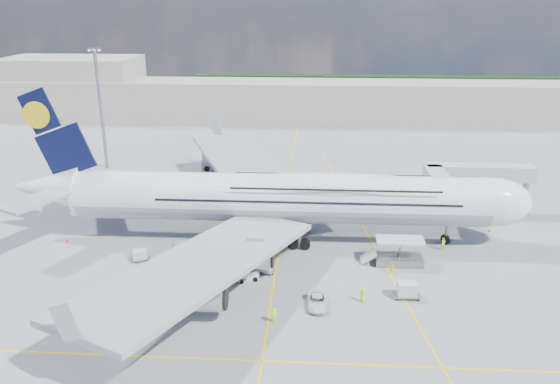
# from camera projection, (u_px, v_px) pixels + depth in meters

# --- Properties ---
(ground) EXTENTS (300.00, 300.00, 0.00)m
(ground) POSITION_uv_depth(u_px,v_px,m) (276.00, 269.00, 74.43)
(ground) COLOR gray
(ground) RESTS_ON ground
(taxi_line_main) EXTENTS (0.25, 220.00, 0.01)m
(taxi_line_main) POSITION_uv_depth(u_px,v_px,m) (276.00, 269.00, 74.43)
(taxi_line_main) COLOR yellow
(taxi_line_main) RESTS_ON ground
(taxi_line_cross) EXTENTS (120.00, 0.25, 0.01)m
(taxi_line_cross) POSITION_uv_depth(u_px,v_px,m) (262.00, 361.00, 55.62)
(taxi_line_cross) COLOR yellow
(taxi_line_cross) RESTS_ON ground
(taxi_line_diag) EXTENTS (14.16, 99.06, 0.01)m
(taxi_line_diag) POSITION_uv_depth(u_px,v_px,m) (372.00, 241.00, 83.02)
(taxi_line_diag) COLOR yellow
(taxi_line_diag) RESTS_ON ground
(airliner) EXTENTS (77.26, 79.15, 23.71)m
(airliner) POSITION_uv_depth(u_px,v_px,m) (282.00, 197.00, 81.52)
(airliner) COLOR white
(airliner) RESTS_ON ground
(jet_bridge) EXTENTS (18.80, 12.10, 8.50)m
(jet_bridge) POSITION_uv_depth(u_px,v_px,m) (464.00, 178.00, 90.09)
(jet_bridge) COLOR #B7B7BC
(jet_bridge) RESTS_ON ground
(cargo_loader) EXTENTS (8.53, 3.20, 3.67)m
(cargo_loader) POSITION_uv_depth(u_px,v_px,m) (398.00, 255.00, 75.75)
(cargo_loader) COLOR silver
(cargo_loader) RESTS_ON ground
(light_mast) EXTENTS (3.00, 0.70, 25.50)m
(light_mast) POSITION_uv_depth(u_px,v_px,m) (101.00, 108.00, 114.66)
(light_mast) COLOR gray
(light_mast) RESTS_ON ground
(terminal) EXTENTS (180.00, 16.00, 12.00)m
(terminal) POSITION_uv_depth(u_px,v_px,m) (298.00, 102.00, 161.77)
(terminal) COLOR #B2AD9E
(terminal) RESTS_ON ground
(hangar) EXTENTS (40.00, 22.00, 18.00)m
(hangar) POSITION_uv_depth(u_px,v_px,m) (74.00, 87.00, 169.54)
(hangar) COLOR #B2AD9E
(hangar) RESTS_ON ground
(tree_line) EXTENTS (160.00, 6.00, 8.00)m
(tree_line) POSITION_uv_depth(u_px,v_px,m) (409.00, 87.00, 202.44)
(tree_line) COLOR #193814
(tree_line) RESTS_ON ground
(dolly_row_a) EXTENTS (2.86, 1.78, 0.39)m
(dolly_row_a) POSITION_uv_depth(u_px,v_px,m) (180.00, 270.00, 73.62)
(dolly_row_a) COLOR gray
(dolly_row_a) RESTS_ON ground
(dolly_row_b) EXTENTS (2.73, 1.72, 0.38)m
(dolly_row_b) POSITION_uv_depth(u_px,v_px,m) (178.00, 274.00, 72.68)
(dolly_row_b) COLOR gray
(dolly_row_b) RESTS_ON ground
(dolly_row_c) EXTENTS (3.75, 2.81, 0.49)m
(dolly_row_c) POSITION_uv_depth(u_px,v_px,m) (232.00, 278.00, 71.26)
(dolly_row_c) COLOR gray
(dolly_row_c) RESTS_ON ground
(dolly_back) EXTENTS (2.91, 2.15, 1.65)m
(dolly_back) POSITION_uv_depth(u_px,v_px,m) (140.00, 255.00, 76.60)
(dolly_back) COLOR gray
(dolly_back) RESTS_ON ground
(dolly_nose_far) EXTENTS (3.31, 1.84, 2.06)m
(dolly_nose_far) POSITION_uv_depth(u_px,v_px,m) (407.00, 290.00, 67.01)
(dolly_nose_far) COLOR gray
(dolly_nose_far) RESTS_ON ground
(dolly_nose_near) EXTENTS (2.91, 2.14, 1.65)m
(dolly_nose_near) POSITION_uv_depth(u_px,v_px,m) (265.00, 267.00, 73.24)
(dolly_nose_near) COLOR gray
(dolly_nose_near) RESTS_ON ground
(baggage_tug) EXTENTS (2.97, 1.83, 1.73)m
(baggage_tug) POSITION_uv_depth(u_px,v_px,m) (248.00, 274.00, 71.50)
(baggage_tug) COLOR silver
(baggage_tug) RESTS_ON ground
(catering_truck_inner) EXTENTS (6.71, 3.41, 3.83)m
(catering_truck_inner) POSITION_uv_depth(u_px,v_px,m) (197.00, 204.00, 93.03)
(catering_truck_inner) COLOR gray
(catering_truck_inner) RESTS_ON ground
(catering_truck_outer) EXTENTS (7.52, 2.97, 4.49)m
(catering_truck_outer) POSITION_uv_depth(u_px,v_px,m) (219.00, 161.00, 117.01)
(catering_truck_outer) COLOR gray
(catering_truck_outer) RESTS_ON ground
(service_van) EXTENTS (2.43, 4.90, 1.34)m
(service_van) POSITION_uv_depth(u_px,v_px,m) (317.00, 302.00, 65.25)
(service_van) COLOR silver
(service_van) RESTS_ON ground
(crew_nose) EXTENTS (0.85, 0.76, 1.96)m
(crew_nose) POSITION_uv_depth(u_px,v_px,m) (443.00, 244.00, 79.94)
(crew_nose) COLOR #B6FF1A
(crew_nose) RESTS_ON ground
(crew_loader) EXTENTS (1.05, 1.02, 1.71)m
(crew_loader) POSITION_uv_depth(u_px,v_px,m) (392.00, 268.00, 73.04)
(crew_loader) COLOR #DFF91A
(crew_loader) RESTS_ON ground
(crew_wing) EXTENTS (0.83, 1.14, 1.80)m
(crew_wing) POSITION_uv_depth(u_px,v_px,m) (173.00, 249.00, 78.27)
(crew_wing) COLOR #ABFB1A
(crew_wing) RESTS_ON ground
(crew_van) EXTENTS (0.98, 1.09, 1.86)m
(crew_van) POSITION_uv_depth(u_px,v_px,m) (362.00, 295.00, 66.21)
(crew_van) COLOR #B2FF1A
(crew_van) RESTS_ON ground
(crew_tug) EXTENTS (1.34, 1.07, 1.81)m
(crew_tug) POSITION_uv_depth(u_px,v_px,m) (274.00, 315.00, 61.96)
(crew_tug) COLOR #D1FC1A
(crew_tug) RESTS_ON ground
(cone_nose) EXTENTS (0.39, 0.39, 0.50)m
(cone_nose) POSITION_uv_depth(u_px,v_px,m) (490.00, 230.00, 86.38)
(cone_nose) COLOR red
(cone_nose) RESTS_ON ground
(cone_wing_left_inner) EXTENTS (0.46, 0.46, 0.58)m
(cone_wing_left_inner) POSITION_uv_depth(u_px,v_px,m) (198.00, 216.00, 91.83)
(cone_wing_left_inner) COLOR red
(cone_wing_left_inner) RESTS_ON ground
(cone_wing_left_outer) EXTENTS (0.47, 0.47, 0.60)m
(cone_wing_left_outer) POSITION_uv_depth(u_px,v_px,m) (261.00, 182.00, 108.79)
(cone_wing_left_outer) COLOR red
(cone_wing_left_outer) RESTS_ON ground
(cone_wing_right_inner) EXTENTS (0.45, 0.45, 0.58)m
(cone_wing_right_inner) POSITION_uv_depth(u_px,v_px,m) (214.00, 262.00, 75.95)
(cone_wing_right_inner) COLOR red
(cone_wing_right_inner) RESTS_ON ground
(cone_wing_right_outer) EXTENTS (0.38, 0.38, 0.48)m
(cone_wing_right_outer) POSITION_uv_depth(u_px,v_px,m) (201.00, 300.00, 66.50)
(cone_wing_right_outer) COLOR red
(cone_wing_right_outer) RESTS_ON ground
(cone_tail) EXTENTS (0.41, 0.41, 0.53)m
(cone_tail) POSITION_uv_depth(u_px,v_px,m) (67.00, 240.00, 82.74)
(cone_tail) COLOR red
(cone_tail) RESTS_ON ground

